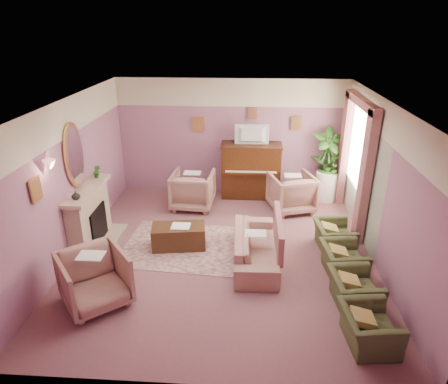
# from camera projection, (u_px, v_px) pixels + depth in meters

# --- Properties ---
(floor) EXTENTS (5.50, 6.00, 0.01)m
(floor) POSITION_uv_depth(u_px,v_px,m) (223.00, 252.00, 7.54)
(floor) COLOR #7C4C52
(floor) RESTS_ON ground
(ceiling) EXTENTS (5.50, 6.00, 0.01)m
(ceiling) POSITION_uv_depth(u_px,v_px,m) (223.00, 103.00, 6.43)
(ceiling) COLOR beige
(ceiling) RESTS_ON wall_back
(wall_back) EXTENTS (5.50, 0.02, 2.80)m
(wall_back) POSITION_uv_depth(u_px,v_px,m) (231.00, 137.00, 9.73)
(wall_back) COLOR slate
(wall_back) RESTS_ON floor
(wall_front) EXTENTS (5.50, 0.02, 2.80)m
(wall_front) POSITION_uv_depth(u_px,v_px,m) (204.00, 289.00, 4.24)
(wall_front) COLOR slate
(wall_front) RESTS_ON floor
(wall_left) EXTENTS (0.02, 6.00, 2.80)m
(wall_left) POSITION_uv_depth(u_px,v_px,m) (70.00, 180.00, 7.15)
(wall_left) COLOR slate
(wall_left) RESTS_ON floor
(wall_right) EXTENTS (0.02, 6.00, 2.80)m
(wall_right) POSITION_uv_depth(u_px,v_px,m) (383.00, 187.00, 6.82)
(wall_right) COLOR slate
(wall_right) RESTS_ON floor
(picture_rail_band) EXTENTS (5.50, 0.01, 0.65)m
(picture_rail_band) POSITION_uv_depth(u_px,v_px,m) (231.00, 93.00, 9.30)
(picture_rail_band) COLOR beige
(picture_rail_band) RESTS_ON wall_back
(stripe_panel) EXTENTS (0.01, 3.00, 2.15)m
(stripe_panel) POSITION_uv_depth(u_px,v_px,m) (361.00, 177.00, 8.15)
(stripe_panel) COLOR #9EA38F
(stripe_panel) RESTS_ON wall_right
(fireplace_surround) EXTENTS (0.30, 1.40, 1.10)m
(fireplace_surround) POSITION_uv_depth(u_px,v_px,m) (89.00, 217.00, 7.66)
(fireplace_surround) COLOR tan
(fireplace_surround) RESTS_ON floor
(fireplace_inset) EXTENTS (0.18, 0.72, 0.68)m
(fireplace_inset) POSITION_uv_depth(u_px,v_px,m) (96.00, 224.00, 7.71)
(fireplace_inset) COLOR black
(fireplace_inset) RESTS_ON floor
(fire_ember) EXTENTS (0.06, 0.54, 0.10)m
(fire_ember) POSITION_uv_depth(u_px,v_px,m) (99.00, 233.00, 7.78)
(fire_ember) COLOR orange
(fire_ember) RESTS_ON floor
(mantel_shelf) EXTENTS (0.40, 1.55, 0.07)m
(mantel_shelf) POSITION_uv_depth(u_px,v_px,m) (87.00, 190.00, 7.43)
(mantel_shelf) COLOR tan
(mantel_shelf) RESTS_ON fireplace_surround
(hearth) EXTENTS (0.55, 1.50, 0.02)m
(hearth) POSITION_uv_depth(u_px,v_px,m) (103.00, 242.00, 7.86)
(hearth) COLOR tan
(hearth) RESTS_ON floor
(mirror_frame) EXTENTS (0.04, 0.72, 1.20)m
(mirror_frame) POSITION_uv_depth(u_px,v_px,m) (74.00, 155.00, 7.17)
(mirror_frame) COLOR tan
(mirror_frame) RESTS_ON wall_left
(mirror_glass) EXTENTS (0.01, 0.60, 1.06)m
(mirror_glass) POSITION_uv_depth(u_px,v_px,m) (75.00, 155.00, 7.17)
(mirror_glass) COLOR white
(mirror_glass) RESTS_ON wall_left
(sconce_shade) EXTENTS (0.20, 0.20, 0.16)m
(sconce_shade) POSITION_uv_depth(u_px,v_px,m) (50.00, 165.00, 6.13)
(sconce_shade) COLOR #F9AF92
(sconce_shade) RESTS_ON wall_left
(piano) EXTENTS (1.40, 0.60, 1.30)m
(piano) POSITION_uv_depth(u_px,v_px,m) (251.00, 171.00, 9.71)
(piano) COLOR #3C1D0C
(piano) RESTS_ON floor
(piano_keyshelf) EXTENTS (1.30, 0.12, 0.06)m
(piano_keyshelf) POSITION_uv_depth(u_px,v_px,m) (251.00, 173.00, 9.36)
(piano_keyshelf) COLOR #3C1D0C
(piano_keyshelf) RESTS_ON piano
(piano_keys) EXTENTS (1.20, 0.08, 0.02)m
(piano_keys) POSITION_uv_depth(u_px,v_px,m) (251.00, 172.00, 9.35)
(piano_keys) COLOR #F8E5C8
(piano_keys) RESTS_ON piano
(piano_top) EXTENTS (1.45, 0.65, 0.04)m
(piano_top) POSITION_uv_depth(u_px,v_px,m) (252.00, 145.00, 9.45)
(piano_top) COLOR #3C1D0C
(piano_top) RESTS_ON piano
(television) EXTENTS (0.80, 0.12, 0.48)m
(television) POSITION_uv_depth(u_px,v_px,m) (252.00, 134.00, 9.29)
(television) COLOR black
(television) RESTS_ON piano
(print_back_left) EXTENTS (0.30, 0.03, 0.38)m
(print_back_left) POSITION_uv_depth(u_px,v_px,m) (198.00, 124.00, 9.62)
(print_back_left) COLOR tan
(print_back_left) RESTS_ON wall_back
(print_back_right) EXTENTS (0.26, 0.03, 0.34)m
(print_back_right) POSITION_uv_depth(u_px,v_px,m) (296.00, 123.00, 9.46)
(print_back_right) COLOR tan
(print_back_right) RESTS_ON wall_back
(print_back_mid) EXTENTS (0.22, 0.03, 0.26)m
(print_back_mid) POSITION_uv_depth(u_px,v_px,m) (252.00, 113.00, 9.43)
(print_back_mid) COLOR tan
(print_back_mid) RESTS_ON wall_back
(print_left_wall) EXTENTS (0.03, 0.28, 0.36)m
(print_left_wall) POSITION_uv_depth(u_px,v_px,m) (36.00, 189.00, 5.92)
(print_left_wall) COLOR tan
(print_left_wall) RESTS_ON wall_left
(window_blind) EXTENTS (0.03, 1.40, 1.80)m
(window_blind) POSITION_uv_depth(u_px,v_px,m) (360.00, 144.00, 8.13)
(window_blind) COLOR beige
(window_blind) RESTS_ON wall_right
(curtain_left) EXTENTS (0.16, 0.34, 2.60)m
(curtain_left) POSITION_uv_depth(u_px,v_px,m) (365.00, 179.00, 7.45)
(curtain_left) COLOR #9B5A5D
(curtain_left) RESTS_ON floor
(curtain_right) EXTENTS (0.16, 0.34, 2.60)m
(curtain_right) POSITION_uv_depth(u_px,v_px,m) (344.00, 150.00, 9.13)
(curtain_right) COLOR #9B5A5D
(curtain_right) RESTS_ON floor
(pelmet) EXTENTS (0.16, 2.20, 0.16)m
(pelmet) POSITION_uv_depth(u_px,v_px,m) (362.00, 102.00, 7.79)
(pelmet) COLOR #9B5A5D
(pelmet) RESTS_ON wall_right
(mantel_plant) EXTENTS (0.16, 0.16, 0.28)m
(mantel_plant) POSITION_uv_depth(u_px,v_px,m) (97.00, 171.00, 7.87)
(mantel_plant) COLOR #295C1D
(mantel_plant) RESTS_ON mantel_shelf
(mantel_vase) EXTENTS (0.16, 0.16, 0.16)m
(mantel_vase) POSITION_uv_depth(u_px,v_px,m) (76.00, 195.00, 6.93)
(mantel_vase) COLOR beige
(mantel_vase) RESTS_ON mantel_shelf
(area_rug) EXTENTS (2.64, 2.00, 0.01)m
(area_rug) POSITION_uv_depth(u_px,v_px,m) (190.00, 246.00, 7.72)
(area_rug) COLOR #A37873
(area_rug) RESTS_ON floor
(coffee_table) EXTENTS (1.06, 0.64, 0.45)m
(coffee_table) POSITION_uv_depth(u_px,v_px,m) (179.00, 236.00, 7.63)
(coffee_table) COLOR #402714
(coffee_table) RESTS_ON floor
(table_paper) EXTENTS (0.35, 0.28, 0.01)m
(table_paper) POSITION_uv_depth(u_px,v_px,m) (181.00, 226.00, 7.53)
(table_paper) COLOR white
(table_paper) RESTS_ON coffee_table
(sofa) EXTENTS (0.64, 1.93, 0.78)m
(sofa) POSITION_uv_depth(u_px,v_px,m) (255.00, 241.00, 7.14)
(sofa) COLOR #A57969
(sofa) RESTS_ON floor
(sofa_throw) EXTENTS (0.10, 1.46, 0.54)m
(sofa_throw) POSITION_uv_depth(u_px,v_px,m) (278.00, 232.00, 7.03)
(sofa_throw) COLOR #9B5A5D
(sofa_throw) RESTS_ON sofa
(floral_armchair_left) EXTENTS (0.92, 0.92, 0.96)m
(floral_armchair_left) POSITION_uv_depth(u_px,v_px,m) (193.00, 188.00, 9.18)
(floral_armchair_left) COLOR #A57969
(floral_armchair_left) RESTS_ON floor
(floral_armchair_right) EXTENTS (0.92, 0.92, 0.96)m
(floral_armchair_right) POSITION_uv_depth(u_px,v_px,m) (292.00, 191.00, 9.03)
(floral_armchair_right) COLOR #A57969
(floral_armchair_right) RESTS_ON floor
(floral_armchair_front) EXTENTS (0.92, 0.92, 0.96)m
(floral_armchair_front) POSITION_uv_depth(u_px,v_px,m) (94.00, 277.00, 6.01)
(floral_armchair_front) COLOR #A57969
(floral_armchair_front) RESTS_ON floor
(olive_chair_a) EXTENTS (0.56, 0.80, 0.69)m
(olive_chair_a) POSITION_uv_depth(u_px,v_px,m) (369.00, 323.00, 5.28)
(olive_chair_a) COLOR #434B28
(olive_chair_a) RESTS_ON floor
(olive_chair_b) EXTENTS (0.56, 0.80, 0.69)m
(olive_chair_b) POSITION_uv_depth(u_px,v_px,m) (355.00, 285.00, 6.03)
(olive_chair_b) COLOR #434B28
(olive_chair_b) RESTS_ON floor
(olive_chair_c) EXTENTS (0.56, 0.80, 0.69)m
(olive_chair_c) POSITION_uv_depth(u_px,v_px,m) (343.00, 256.00, 6.78)
(olive_chair_c) COLOR #434B28
(olive_chair_c) RESTS_ON floor
(olive_chair_d) EXTENTS (0.56, 0.80, 0.69)m
(olive_chair_d) POSITION_uv_depth(u_px,v_px,m) (334.00, 232.00, 7.54)
(olive_chair_d) COLOR #434B28
(olive_chair_d) RESTS_ON floor
(side_table) EXTENTS (0.52, 0.52, 0.70)m
(side_table) POSITION_uv_depth(u_px,v_px,m) (326.00, 186.00, 9.63)
(side_table) COLOR white
(side_table) RESTS_ON floor
(side_plant_big) EXTENTS (0.30, 0.30, 0.34)m
(side_plant_big) POSITION_uv_depth(u_px,v_px,m) (328.00, 166.00, 9.42)
(side_plant_big) COLOR #295C1D
(side_plant_big) RESTS_ON side_table
(side_plant_small) EXTENTS (0.16, 0.16, 0.28)m
(side_plant_small) POSITION_uv_depth(u_px,v_px,m) (334.00, 168.00, 9.33)
(side_plant_small) COLOR #295C1D
(side_plant_small) RESTS_ON side_table
(palm_pot) EXTENTS (0.34, 0.34, 0.34)m
(palm_pot) POSITION_uv_depth(u_px,v_px,m) (324.00, 191.00, 9.77)
(palm_pot) COLOR brown
(palm_pot) RESTS_ON floor
(palm_plant) EXTENTS (0.76, 0.76, 1.44)m
(palm_plant) POSITION_uv_depth(u_px,v_px,m) (328.00, 157.00, 9.41)
(palm_plant) COLOR #295C1D
(palm_plant) RESTS_ON palm_pot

